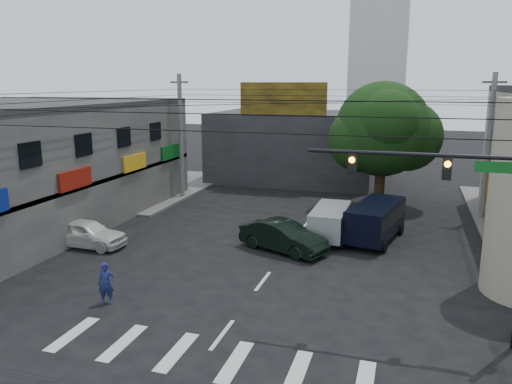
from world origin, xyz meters
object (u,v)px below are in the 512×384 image
at_px(utility_pole_far_right, 488,148).
at_px(navy_van, 376,222).
at_px(traffic_gantry, 472,203).
at_px(dark_sedan, 283,237).
at_px(traffic_officer, 106,284).
at_px(white_compact, 86,233).
at_px(utility_pole_far_left, 181,137).
at_px(street_tree, 383,129).
at_px(silver_minivan, 330,224).

relative_size(utility_pole_far_right, navy_van, 1.66).
xyz_separation_m(traffic_gantry, dark_sedan, (-7.97, 7.20, -4.05)).
relative_size(utility_pole_far_right, traffic_officer, 5.43).
bearing_deg(white_compact, utility_pole_far_left, 1.74).
distance_m(street_tree, silver_minivan, 9.56).
bearing_deg(navy_van, traffic_gantry, -149.27).
distance_m(utility_pole_far_left, silver_minivan, 14.74).
bearing_deg(dark_sedan, utility_pole_far_right, -24.26).
height_order(street_tree, traffic_officer, street_tree).
xyz_separation_m(silver_minivan, traffic_officer, (-7.12, -10.88, -0.06)).
height_order(utility_pole_far_left, navy_van, utility_pole_far_left).
bearing_deg(dark_sedan, traffic_officer, 171.16).
bearing_deg(utility_pole_far_right, white_compact, -149.66).
relative_size(traffic_gantry, traffic_officer, 4.25).
distance_m(utility_pole_far_left, navy_van, 16.57).
xyz_separation_m(utility_pole_far_left, utility_pole_far_right, (21.00, 0.00, 0.00)).
distance_m(utility_pole_far_right, dark_sedan, 14.97).
height_order(white_compact, silver_minivan, silver_minivan).
bearing_deg(traffic_officer, street_tree, 42.22).
height_order(street_tree, silver_minivan, street_tree).
bearing_deg(navy_van, white_compact, 123.03).
relative_size(utility_pole_far_right, silver_minivan, 2.17).
relative_size(street_tree, traffic_officer, 5.14).
relative_size(silver_minivan, navy_van, 0.76).
distance_m(traffic_gantry, utility_pole_far_left, 25.00).
xyz_separation_m(dark_sedan, traffic_officer, (-5.11, -8.20, 0.06)).
relative_size(utility_pole_far_right, white_compact, 2.10).
distance_m(utility_pole_far_left, dark_sedan, 14.76).
height_order(silver_minivan, navy_van, navy_van).
bearing_deg(traffic_officer, utility_pole_far_right, 27.00).
xyz_separation_m(traffic_gantry, utility_pole_far_left, (-18.32, 17.00, -0.23)).
distance_m(silver_minivan, traffic_officer, 13.00).
xyz_separation_m(dark_sedan, silver_minivan, (2.01, 2.68, 0.12)).
xyz_separation_m(utility_pole_far_right, silver_minivan, (-8.64, -7.12, -3.69)).
height_order(traffic_gantry, utility_pole_far_right, utility_pole_far_right).
distance_m(street_tree, utility_pole_far_right, 6.63).
height_order(street_tree, dark_sedan, street_tree).
bearing_deg(utility_pole_far_left, utility_pole_far_right, 0.00).
distance_m(utility_pole_far_right, navy_van, 9.72).
relative_size(street_tree, traffic_gantry, 1.21).
relative_size(traffic_gantry, white_compact, 1.64).
height_order(utility_pole_far_right, traffic_officer, utility_pole_far_right).
xyz_separation_m(traffic_gantry, navy_van, (-3.54, 10.43, -3.78)).
distance_m(traffic_gantry, white_compact, 19.22).
distance_m(street_tree, dark_sedan, 12.48).
relative_size(white_compact, traffic_officer, 2.59).
xyz_separation_m(utility_pole_far_right, traffic_officer, (-15.76, -18.00, -3.75)).
bearing_deg(traffic_officer, white_compact, 109.29).
bearing_deg(dark_sedan, silver_minivan, -13.73).
bearing_deg(white_compact, traffic_officer, -137.99).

